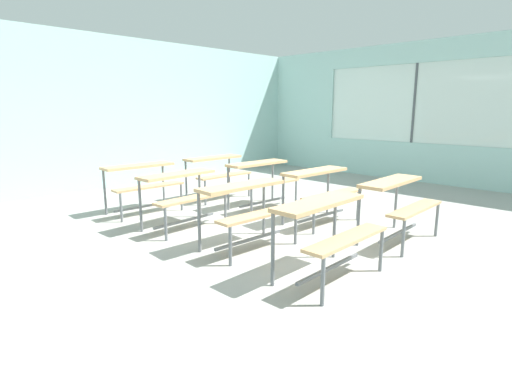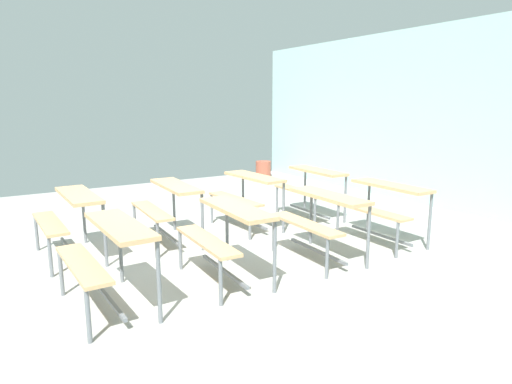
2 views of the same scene
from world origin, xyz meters
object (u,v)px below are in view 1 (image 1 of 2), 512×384
desk_bench_r1c1 (321,183)px  desk_bench_r2c0 (182,187)px  desk_bench_r3c1 (217,167)px  desk_bench_r0c1 (399,196)px  desk_bench_r0c0 (328,221)px  desk_bench_r3c0 (142,177)px  desk_bench_r1c0 (247,201)px  desk_bench_r2c1 (262,174)px

desk_bench_r1c1 → desk_bench_r2c0: same height
desk_bench_r2c0 → desk_bench_r3c1: size_ratio=1.01×
desk_bench_r2c0 → desk_bench_r0c1: bearing=-59.0°
desk_bench_r0c0 → desk_bench_r3c0: 3.47m
desk_bench_r0c1 → desk_bench_r3c0: (-1.48, 3.44, 0.00)m
desk_bench_r1c0 → desk_bench_r3c0: (-0.01, 2.32, 0.00)m
desk_bench_r2c1 → desk_bench_r3c0: size_ratio=1.00×
desk_bench_r0c0 → desk_bench_r3c1: size_ratio=0.99×
desk_bench_r1c1 → desk_bench_r2c0: 1.92m
desk_bench_r2c0 → desk_bench_r1c0: bearing=-89.8°
desk_bench_r1c1 → desk_bench_r3c0: (-1.48, 2.29, 0.00)m
desk_bench_r1c0 → desk_bench_r3c1: bearing=60.3°
desk_bench_r0c1 → desk_bench_r2c0: size_ratio=0.99×
desk_bench_r1c0 → desk_bench_r2c0: size_ratio=1.01×
desk_bench_r0c0 → desk_bench_r2c1: (1.55, 2.35, 0.00)m
desk_bench_r2c0 → desk_bench_r3c1: (1.50, 1.08, 0.00)m
desk_bench_r0c0 → desk_bench_r1c1: same height
desk_bench_r0c0 → desk_bench_r3c1: same height
desk_bench_r0c1 → desk_bench_r2c0: bearing=122.1°
desk_bench_r3c0 → desk_bench_r1c1: bearing=-54.5°
desk_bench_r0c1 → desk_bench_r3c1: size_ratio=1.00×
desk_bench_r1c1 → desk_bench_r3c0: 2.73m
desk_bench_r0c0 → desk_bench_r2c1: 2.82m
desk_bench_r2c0 → desk_bench_r2c1: bearing=-2.0°
desk_bench_r2c1 → desk_bench_r3c1: (-0.04, 1.07, 0.00)m
desk_bench_r1c0 → desk_bench_r3c0: bearing=93.1°
desk_bench_r2c0 → desk_bench_r3c0: same height
desk_bench_r1c1 → desk_bench_r3c0: same height
desk_bench_r0c1 → desk_bench_r1c0: 1.85m
desk_bench_r1c1 → desk_bench_r3c1: bearing=93.2°
desk_bench_r0c1 → desk_bench_r2c0: same height
desk_bench_r1c1 → desk_bench_r3c1: 2.25m
desk_bench_r3c1 → desk_bench_r2c0: bearing=-143.1°
desk_bench_r2c0 → desk_bench_r3c0: size_ratio=1.00×
desk_bench_r1c0 → desk_bench_r2c0: (-0.05, 1.20, 0.00)m
desk_bench_r2c1 → desk_bench_r3c1: size_ratio=1.01×
desk_bench_r1c0 → desk_bench_r2c0: same height
desk_bench_r2c1 → desk_bench_r0c1: bearing=-88.2°
desk_bench_r0c0 → desk_bench_r2c1: size_ratio=0.98×
desk_bench_r0c0 → desk_bench_r3c1: (1.51, 3.43, 0.00)m
desk_bench_r1c0 → desk_bench_r1c1: same height
desk_bench_r2c0 → desk_bench_r3c0: bearing=85.8°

